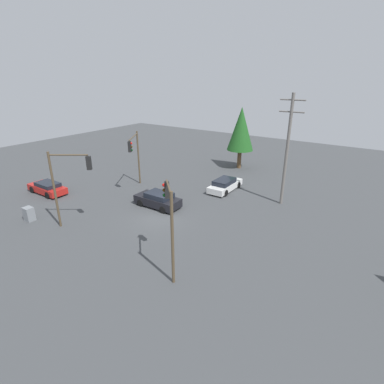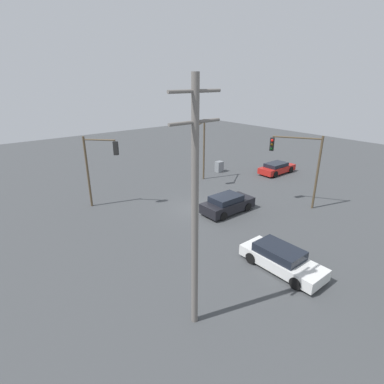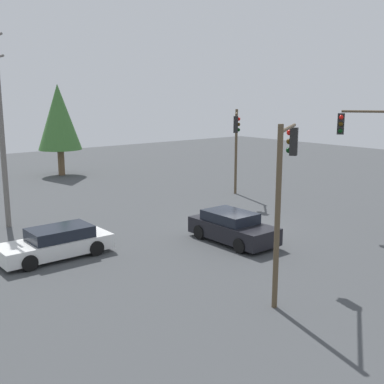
{
  "view_description": "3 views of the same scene",
  "coord_description": "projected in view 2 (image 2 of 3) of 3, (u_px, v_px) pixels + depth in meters",
  "views": [
    {
      "loc": [
        15.79,
        -17.79,
        11.59
      ],
      "look_at": [
        2.2,
        2.08,
        2.18
      ],
      "focal_mm": 28.0,
      "sensor_mm": 36.0,
      "label": 1
    },
    {
      "loc": [
        14.46,
        17.08,
        10.02
      ],
      "look_at": [
        1.88,
        1.44,
        2.4
      ],
      "focal_mm": 28.0,
      "sensor_mm": 36.0,
      "label": 2
    },
    {
      "loc": [
        -17.16,
        17.03,
        6.84
      ],
      "look_at": [
        0.54,
        2.59,
        2.19
      ],
      "focal_mm": 45.0,
      "sensor_mm": 36.0,
      "label": 3
    }
  ],
  "objects": [
    {
      "name": "electrical_cabinet",
      "position": [
        219.0,
        167.0,
        34.16
      ],
      "size": [
        0.82,
        0.67,
        1.21
      ],
      "primitive_type": "cube",
      "color": "gray",
      "rests_on": "ground_plane"
    },
    {
      "name": "utility_pole_tall",
      "position": [
        195.0,
        208.0,
        11.33
      ],
      "size": [
        2.2,
        0.28,
        10.23
      ],
      "color": "slate",
      "rests_on": "ground_plane"
    },
    {
      "name": "ground_plane",
      "position": [
        199.0,
        209.0,
        24.47
      ],
      "size": [
        80.0,
        80.0,
        0.0
      ],
      "primitive_type": "plane",
      "color": "#424447"
    },
    {
      "name": "traffic_signal_aux",
      "position": [
        201.0,
        141.0,
        29.33
      ],
      "size": [
        2.77,
        2.02,
        6.26
      ],
      "rotation": [
        0.0,
        0.0,
        0.6
      ],
      "color": "brown",
      "rests_on": "ground_plane"
    },
    {
      "name": "sedan_white",
      "position": [
        281.0,
        259.0,
        16.63
      ],
      "size": [
        1.96,
        4.72,
        1.3
      ],
      "color": "silver",
      "rests_on": "ground_plane"
    },
    {
      "name": "traffic_signal_main",
      "position": [
        299.0,
        158.0,
        23.73
      ],
      "size": [
        2.34,
        3.42,
        5.96
      ],
      "rotation": [
        0.0,
        0.0,
        -1.0
      ],
      "color": "brown",
      "rests_on": "ground_plane"
    },
    {
      "name": "sedan_dark",
      "position": [
        227.0,
        204.0,
        23.79
      ],
      "size": [
        4.42,
        2.02,
        1.43
      ],
      "rotation": [
        0.0,
        0.0,
        1.57
      ],
      "color": "black",
      "rests_on": "ground_plane"
    },
    {
      "name": "traffic_signal_cross",
      "position": [
        99.0,
        160.0,
        23.66
      ],
      "size": [
        2.1,
        2.12,
        5.85
      ],
      "rotation": [
        0.0,
        0.0,
        2.35
      ],
      "color": "brown",
      "rests_on": "ground_plane"
    },
    {
      "name": "sedan_red",
      "position": [
        277.0,
        168.0,
        33.58
      ],
      "size": [
        4.59,
        1.92,
        1.24
      ],
      "rotation": [
        0.0,
        0.0,
        1.57
      ],
      "color": "red",
      "rests_on": "ground_plane"
    }
  ]
}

